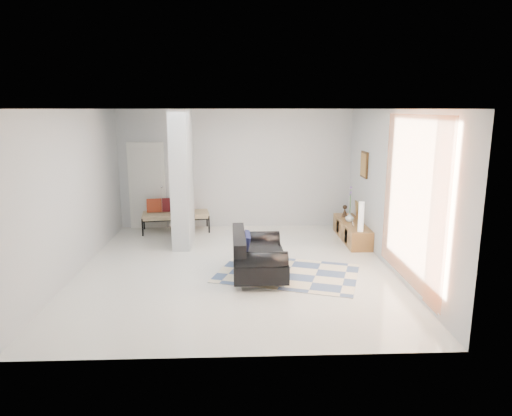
{
  "coord_description": "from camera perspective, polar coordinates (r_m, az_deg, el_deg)",
  "views": [
    {
      "loc": [
        0.05,
        -7.78,
        2.8
      ],
      "look_at": [
        0.39,
        0.6,
        0.97
      ],
      "focal_mm": 32.0,
      "sensor_mm": 36.0,
      "label": 1
    }
  ],
  "objects": [
    {
      "name": "wall_back",
      "position": [
        10.87,
        -2.56,
        4.88
      ],
      "size": [
        6.0,
        0.0,
        6.0
      ],
      "primitive_type": "plane",
      "rotation": [
        1.57,
        0.0,
        0.0
      ],
      "color": "#B9BCBE",
      "rests_on": "ground"
    },
    {
      "name": "loveseat",
      "position": [
        7.78,
        -0.09,
        -6.0
      ],
      "size": [
        0.9,
        1.51,
        0.76
      ],
      "rotation": [
        0.0,
        0.0,
        0.02
      ],
      "color": "silver",
      "rests_on": "floor"
    },
    {
      "name": "daybed",
      "position": [
        10.78,
        -10.16,
        -0.62
      ],
      "size": [
        1.6,
        0.85,
        0.77
      ],
      "rotation": [
        0.0,
        0.0,
        0.14
      ],
      "color": "black",
      "rests_on": "floor"
    },
    {
      "name": "wall_front",
      "position": [
        4.98,
        -2.82,
        -4.06
      ],
      "size": [
        6.0,
        0.0,
        6.0
      ],
      "primitive_type": "plane",
      "rotation": [
        -1.57,
        0.0,
        0.0
      ],
      "color": "#B9BCBE",
      "rests_on": "ground"
    },
    {
      "name": "floor",
      "position": [
        8.27,
        -2.55,
        -7.51
      ],
      "size": [
        6.0,
        6.0,
        0.0
      ],
      "primitive_type": "plane",
      "color": "silver",
      "rests_on": "ground"
    },
    {
      "name": "wall_right",
      "position": [
        8.35,
        16.59,
        2.13
      ],
      "size": [
        0.0,
        6.0,
        6.0
      ],
      "primitive_type": "plane",
      "rotation": [
        1.57,
        0.0,
        -1.57
      ],
      "color": "#B9BCBE",
      "rests_on": "ground"
    },
    {
      "name": "area_rug",
      "position": [
        8.02,
        3.95,
        -8.13
      ],
      "size": [
        2.73,
        2.23,
        0.01
      ],
      "primitive_type": "cube",
      "rotation": [
        0.0,
        0.0,
        -0.32
      ],
      "color": "beige",
      "rests_on": "floor"
    },
    {
      "name": "cylinder_lamp",
      "position": [
        9.32,
        13.0,
        -1.06
      ],
      "size": [
        0.11,
        0.11,
        0.6
      ],
      "primitive_type": "cylinder",
      "color": "silver",
      "rests_on": "media_console"
    },
    {
      "name": "wall_art",
      "position": [
        9.92,
        13.38,
        5.3
      ],
      "size": [
        0.04,
        0.45,
        0.55
      ],
      "primitive_type": "cube",
      "color": "#3E2710",
      "rests_on": "wall_right"
    },
    {
      "name": "wall_left",
      "position": [
        8.39,
        -21.79,
        1.8
      ],
      "size": [
        0.0,
        6.0,
        6.0
      ],
      "primitive_type": "plane",
      "rotation": [
        1.57,
        0.0,
        1.57
      ],
      "color": "#B9BCBE",
      "rests_on": "ground"
    },
    {
      "name": "partition_column",
      "position": [
        9.56,
        -9.22,
        3.71
      ],
      "size": [
        0.35,
        1.2,
        2.8
      ],
      "primitive_type": "cube",
      "color": "#ADB2B4",
      "rests_on": "floor"
    },
    {
      "name": "bronze_figurine",
      "position": [
        10.53,
        11.04,
        -0.37
      ],
      "size": [
        0.15,
        0.15,
        0.27
      ],
      "primitive_type": null,
      "rotation": [
        0.0,
        0.0,
        -0.16
      ],
      "color": "black",
      "rests_on": "media_console"
    },
    {
      "name": "media_console",
      "position": [
        10.14,
        11.89,
        -2.81
      ],
      "size": [
        0.45,
        1.78,
        0.8
      ],
      "color": "brown",
      "rests_on": "floor"
    },
    {
      "name": "ceiling",
      "position": [
        7.78,
        -2.75,
        12.27
      ],
      "size": [
        6.0,
        6.0,
        0.0
      ],
      "primitive_type": "plane",
      "rotation": [
        3.14,
        0.0,
        0.0
      ],
      "color": "white",
      "rests_on": "wall_back"
    },
    {
      "name": "hallway_door",
      "position": [
        11.1,
        -13.46,
        2.73
      ],
      "size": [
        0.85,
        0.06,
        2.04
      ],
      "primitive_type": "cube",
      "color": "silver",
      "rests_on": "floor"
    },
    {
      "name": "vase",
      "position": [
        10.1,
        11.62,
        -1.14
      ],
      "size": [
        0.19,
        0.19,
        0.2
      ],
      "primitive_type": "imported",
      "rotation": [
        0.0,
        0.0,
        -0.03
      ],
      "color": "silver",
      "rests_on": "media_console"
    },
    {
      "name": "curtain",
      "position": [
        7.26,
        18.89,
        0.89
      ],
      "size": [
        0.0,
        2.55,
        2.55
      ],
      "primitive_type": "plane",
      "rotation": [
        1.57,
        0.0,
        1.57
      ],
      "color": "#FF8343",
      "rests_on": "wall_right"
    }
  ]
}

